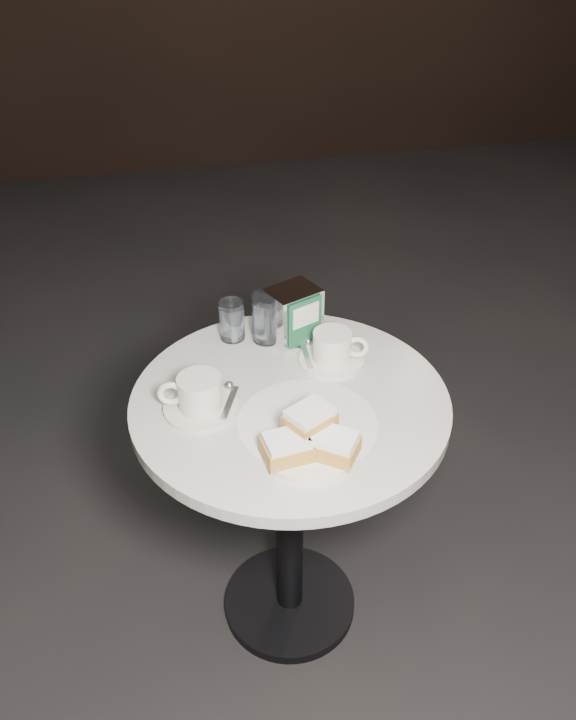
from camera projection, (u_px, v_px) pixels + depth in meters
The scene contains 9 objects.
ground at pixel (290, 605), 1.97m from camera, with size 7.00×7.00×0.00m, color black.
cafe_table at pixel (290, 463), 1.65m from camera, with size 0.70×0.70×0.74m.
sugar_spill at pixel (308, 422), 1.46m from camera, with size 0.29×0.29×0.00m, color white.
beignet_plate at pixel (310, 442), 1.37m from camera, with size 0.21×0.21×0.09m.
coffee_cup_left at pixel (199, 396), 1.48m from camera, with size 0.18×0.18×0.08m.
coffee_cup_right at pixel (333, 349), 1.62m from camera, with size 0.19×0.19×0.08m.
water_glass_left at pixel (232, 321), 1.70m from camera, with size 0.08×0.08×0.10m.
water_glass_right at pixel (267, 318), 1.69m from camera, with size 0.09×0.09×0.12m.
napkin_dispenser at pixel (293, 315), 1.68m from camera, with size 0.14×0.13×0.14m.
Camera 1 is at (-0.27, -1.17, 1.70)m, focal length 35.00 mm.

